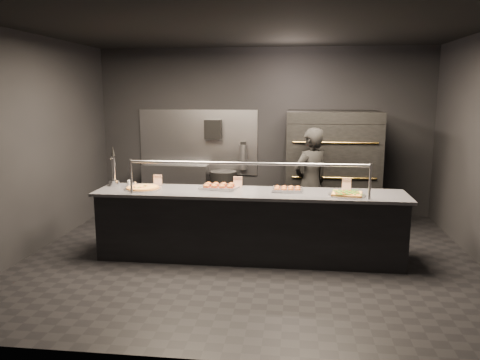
% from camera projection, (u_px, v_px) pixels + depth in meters
% --- Properties ---
extents(room, '(6.04, 6.00, 3.00)m').
position_uv_depth(room, '(248.00, 148.00, 6.11)').
color(room, black).
rests_on(room, ground).
extents(service_counter, '(4.10, 0.78, 1.37)m').
position_uv_depth(service_counter, '(249.00, 225.00, 6.25)').
color(service_counter, black).
rests_on(service_counter, ground).
extents(pizza_oven, '(1.50, 1.23, 1.91)m').
position_uv_depth(pizza_oven, '(331.00, 167.00, 7.88)').
color(pizza_oven, black).
rests_on(pizza_oven, ground).
extents(prep_shelf, '(1.20, 0.35, 0.90)m').
position_uv_depth(prep_shelf, '(176.00, 188.00, 8.70)').
color(prep_shelf, '#99999E').
rests_on(prep_shelf, ground).
extents(towel_dispenser, '(0.30, 0.20, 0.35)m').
position_uv_depth(towel_dispenser, '(213.00, 129.00, 8.49)').
color(towel_dispenser, black).
rests_on(towel_dispenser, room).
extents(fire_extinguisher, '(0.14, 0.14, 0.51)m').
position_uv_depth(fire_extinguisher, '(243.00, 156.00, 8.53)').
color(fire_extinguisher, '#B2B2B7').
rests_on(fire_extinguisher, room).
extents(beer_tap, '(0.15, 0.21, 0.56)m').
position_uv_depth(beer_tap, '(114.00, 174.00, 6.52)').
color(beer_tap, silver).
rests_on(beer_tap, service_counter).
extents(round_pizza, '(0.50, 0.50, 0.03)m').
position_uv_depth(round_pizza, '(143.00, 188.00, 6.33)').
color(round_pizza, silver).
rests_on(round_pizza, service_counter).
extents(slider_tray_a, '(0.54, 0.45, 0.07)m').
position_uv_depth(slider_tray_a, '(219.00, 186.00, 6.36)').
color(slider_tray_a, silver).
rests_on(slider_tray_a, service_counter).
extents(slider_tray_b, '(0.41, 0.31, 0.06)m').
position_uv_depth(slider_tray_b, '(287.00, 189.00, 6.19)').
color(slider_tray_b, silver).
rests_on(slider_tray_b, service_counter).
extents(square_pizza, '(0.47, 0.47, 0.05)m').
position_uv_depth(square_pizza, '(347.00, 194.00, 5.93)').
color(square_pizza, silver).
rests_on(square_pizza, service_counter).
extents(condiment_jar, '(0.13, 0.05, 0.09)m').
position_uv_depth(condiment_jar, '(131.00, 183.00, 6.51)').
color(condiment_jar, silver).
rests_on(condiment_jar, service_counter).
extents(tent_cards, '(2.73, 0.04, 0.15)m').
position_uv_depth(tent_cards, '(246.00, 182.00, 6.44)').
color(tent_cards, white).
rests_on(tent_cards, service_counter).
extents(trash_bin, '(0.49, 0.49, 0.81)m').
position_uv_depth(trash_bin, '(223.00, 193.00, 8.50)').
color(trash_bin, black).
rests_on(trash_bin, ground).
extents(worker, '(0.74, 0.71, 1.69)m').
position_uv_depth(worker, '(310.00, 183.00, 7.10)').
color(worker, black).
rests_on(worker, ground).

